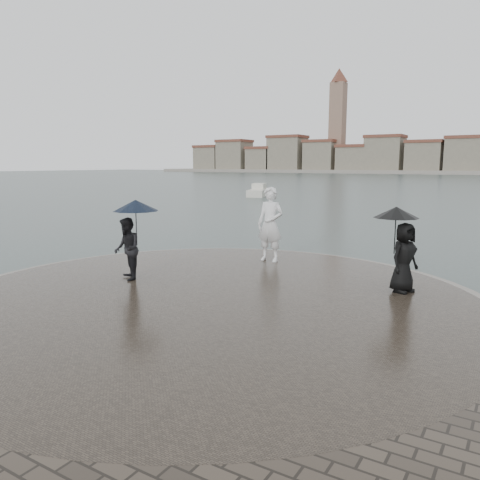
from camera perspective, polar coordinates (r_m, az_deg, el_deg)
The scene contains 6 objects.
ground at distance 8.23m, azimuth -18.40°, elevation -14.71°, with size 400.00×400.00×0.00m, color #2B3835.
kerb_ring at distance 10.59m, azimuth -3.72°, elevation -7.88°, with size 12.50×12.50×0.32m, color gray.
quay_tip at distance 10.58m, azimuth -3.72°, elevation -7.77°, with size 11.90×11.90×0.36m, color #2D261E.
statue at distance 14.08m, azimuth 3.71°, elevation 1.91°, with size 0.82×0.54×2.24m, color white.
visitor_left at distance 12.06m, azimuth -13.28°, elevation 0.62°, with size 1.30×1.14×2.04m.
visitor_right at distance 11.30m, azimuth 19.10°, elevation -0.46°, with size 1.15×1.07×1.95m.
Camera 1 is at (5.86, -4.75, 3.28)m, focal length 35.00 mm.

